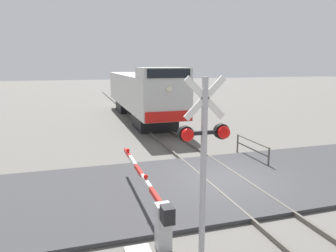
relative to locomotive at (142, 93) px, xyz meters
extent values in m
plane|color=#605E59|center=(0.00, -14.85, -2.16)|extent=(160.00, 160.00, 0.00)
cube|color=#59544C|center=(-0.72, -14.85, -2.09)|extent=(0.08, 80.00, 0.15)
cube|color=#59544C|center=(0.72, -14.85, -2.09)|extent=(0.08, 80.00, 0.15)
cube|color=#38383A|center=(0.00, -14.85, -2.09)|extent=(36.00, 6.16, 0.14)
cube|color=black|center=(0.00, -4.02, -1.64)|extent=(2.61, 3.20, 1.05)
cube|color=black|center=(0.00, 4.49, -1.64)|extent=(2.61, 3.20, 1.05)
cube|color=silver|center=(0.00, 0.23, 0.17)|extent=(3.07, 15.49, 2.55)
cube|color=silver|center=(0.00, -6.29, 1.77)|extent=(3.01, 2.43, 0.66)
cube|color=black|center=(0.00, -7.54, 1.77)|extent=(2.61, 0.06, 0.53)
cube|color=red|center=(0.00, -7.55, -0.76)|extent=(2.91, 0.08, 0.64)
sphere|color=#F2EACC|center=(0.00, -7.56, 0.87)|extent=(0.36, 0.36, 0.36)
cylinder|color=#ADADB2|center=(-2.80, -19.12, -0.04)|extent=(0.14, 0.14, 4.25)
cube|color=white|center=(-2.80, -19.12, 1.64)|extent=(0.95, 0.04, 0.95)
cube|color=white|center=(-2.80, -19.12, 1.64)|extent=(0.95, 0.04, 0.95)
cube|color=black|center=(-2.80, -19.12, 0.89)|extent=(1.04, 0.08, 0.08)
sphere|color=red|center=(-3.22, -19.22, 0.89)|extent=(0.28, 0.28, 0.28)
sphere|color=red|center=(-2.38, -19.22, 0.89)|extent=(0.28, 0.28, 0.28)
cylinder|color=black|center=(-3.22, -19.10, 0.89)|extent=(0.34, 0.14, 0.34)
cylinder|color=black|center=(-2.38, -19.10, 0.89)|extent=(0.34, 0.14, 0.34)
cube|color=silver|center=(-3.52, -18.40, -1.57)|extent=(0.36, 0.36, 1.18)
cube|color=black|center=(-3.52, -18.75, -1.09)|extent=(0.28, 0.36, 0.40)
cube|color=red|center=(-3.52, -17.67, -1.09)|extent=(0.10, 1.06, 0.14)
cube|color=white|center=(-3.52, -16.61, -1.09)|extent=(0.10, 1.06, 0.14)
cube|color=red|center=(-3.52, -15.54, -1.09)|extent=(0.10, 1.06, 0.14)
cube|color=white|center=(-3.52, -14.48, -1.09)|extent=(0.10, 1.06, 0.14)
cube|color=red|center=(-3.52, -13.41, -1.09)|extent=(0.10, 1.06, 0.14)
sphere|color=red|center=(-3.52, -16.54, -0.95)|extent=(0.14, 0.14, 0.14)
sphere|color=red|center=(-3.52, -13.51, -0.95)|extent=(0.14, 0.14, 0.14)
cylinder|color=#4C4742|center=(2.57, -13.90, -1.69)|extent=(0.08, 0.08, 0.95)
cylinder|color=#4C4742|center=(2.57, -11.19, -1.69)|extent=(0.08, 0.08, 0.95)
cylinder|color=#4C4742|center=(2.57, -12.55, -1.25)|extent=(0.06, 2.71, 0.06)
cylinder|color=#4C4742|center=(2.57, -12.55, -1.64)|extent=(0.06, 2.71, 0.06)
camera|label=1|loc=(-5.50, -25.27, 2.37)|focal=33.92mm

